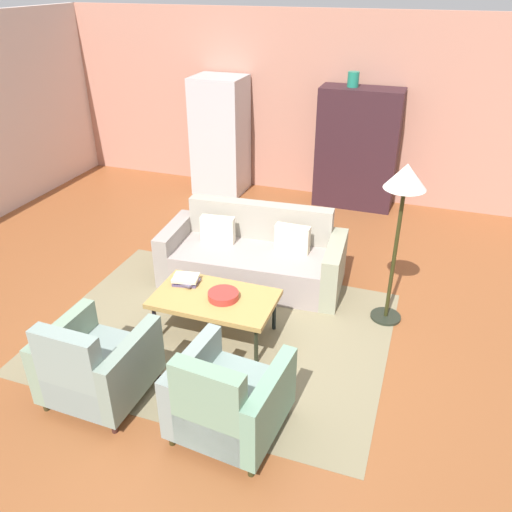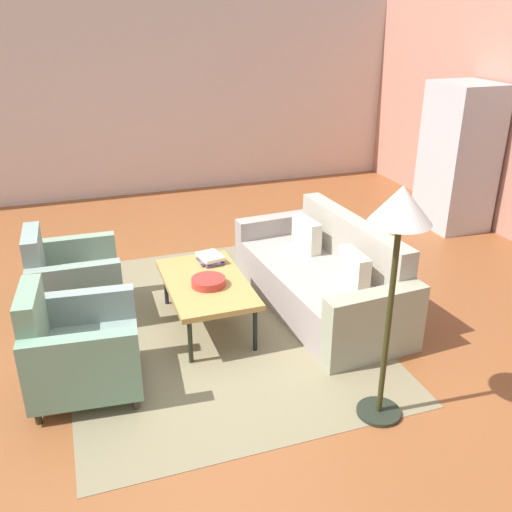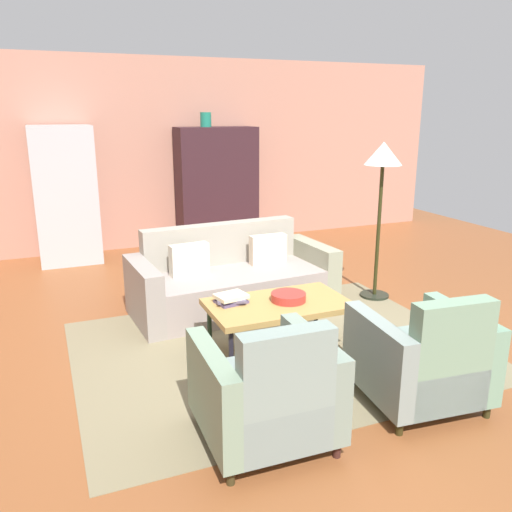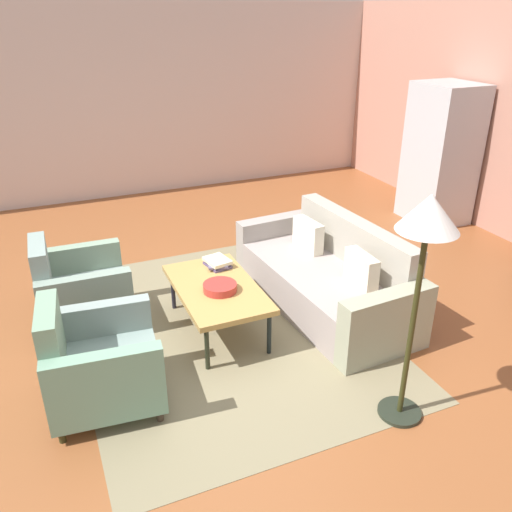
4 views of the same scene
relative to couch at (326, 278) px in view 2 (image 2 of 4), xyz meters
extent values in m
plane|color=brown|center=(0.23, -1.19, -0.29)|extent=(10.78, 10.78, 0.00)
cube|color=beige|center=(-4.26, -1.19, 1.11)|extent=(0.12, 8.35, 2.80)
cube|color=#7B7153|center=(0.01, -1.14, -0.28)|extent=(3.40, 2.60, 0.01)
cube|color=gray|center=(0.01, -0.09, -0.08)|extent=(1.80, 1.02, 0.42)
cube|color=#9C9587|center=(-0.02, 0.27, 0.14)|extent=(1.75, 0.30, 0.86)
cube|color=gray|center=(0.96, -0.02, 0.02)|extent=(0.24, 0.91, 0.62)
cube|color=gray|center=(-0.95, -0.15, 0.02)|extent=(0.24, 0.91, 0.62)
cube|color=beige|center=(0.45, 0.04, 0.29)|extent=(0.40, 0.12, 0.32)
cube|color=beige|center=(-0.45, -0.02, 0.29)|extent=(0.41, 0.17, 0.32)
cylinder|color=black|center=(-0.52, -0.91, -0.08)|extent=(0.04, 0.04, 0.41)
cylinder|color=black|center=(0.54, -0.91, -0.08)|extent=(0.04, 0.04, 0.41)
cylinder|color=black|center=(-0.52, -1.47, -0.08)|extent=(0.04, 0.04, 0.41)
cylinder|color=black|center=(0.54, -1.47, -0.08)|extent=(0.04, 0.04, 0.41)
cube|color=#AD8445|center=(0.01, -1.19, 0.15)|extent=(1.20, 0.70, 0.05)
cylinder|color=#362C1A|center=(-0.93, -1.94, -0.24)|extent=(0.05, 0.05, 0.10)
cylinder|color=#372522|center=(-0.25, -1.96, -0.24)|extent=(0.05, 0.05, 0.10)
cylinder|color=#352C15|center=(-0.94, -2.62, -0.24)|extent=(0.05, 0.05, 0.10)
cylinder|color=#3A1D18|center=(-0.26, -2.63, -0.24)|extent=(0.05, 0.05, 0.10)
cube|color=gray|center=(-0.59, -2.29, -0.04)|extent=(0.58, 0.81, 0.30)
cube|color=gray|center=(-0.60, -2.62, 0.20)|extent=(0.56, 0.15, 0.78)
cube|color=gray|center=(-0.93, -2.28, 0.09)|extent=(0.14, 0.80, 0.56)
cube|color=gray|center=(-0.25, -2.30, 0.09)|extent=(0.14, 0.80, 0.56)
cylinder|color=#382519|center=(0.30, -1.92, -0.24)|extent=(0.05, 0.05, 0.10)
cylinder|color=#382C21|center=(0.98, -1.98, -0.24)|extent=(0.05, 0.05, 0.10)
cylinder|color=#2F280F|center=(0.24, -2.59, -0.24)|extent=(0.05, 0.05, 0.10)
cylinder|color=#2F2C13|center=(0.91, -2.66, -0.24)|extent=(0.05, 0.05, 0.10)
cube|color=gray|center=(0.61, -2.29, -0.04)|extent=(0.63, 0.85, 0.30)
cube|color=gray|center=(0.57, -2.61, 0.20)|extent=(0.57, 0.19, 0.78)
cube|color=gray|center=(0.27, -2.25, 0.09)|extent=(0.20, 0.81, 0.56)
cube|color=gray|center=(0.94, -2.32, 0.09)|extent=(0.20, 0.81, 0.56)
cylinder|color=#AF2F29|center=(0.10, -1.19, 0.21)|extent=(0.30, 0.30, 0.07)
cube|color=#52456E|center=(-0.37, -1.05, 0.18)|extent=(0.28, 0.23, 0.02)
cube|color=#58506A|center=(-0.37, -1.05, 0.20)|extent=(0.28, 0.24, 0.02)
cube|color=beige|center=(-0.37, -1.05, 0.23)|extent=(0.29, 0.24, 0.03)
cube|color=#B7BABF|center=(-1.47, 2.54, 0.64)|extent=(0.80, 0.70, 1.85)
cylinder|color=#99999E|center=(-1.42, 2.91, 0.73)|extent=(0.02, 0.02, 0.70)
cylinder|color=black|center=(1.61, -0.33, -0.27)|extent=(0.32, 0.32, 0.03)
cylinder|color=#2C2C12|center=(1.61, -0.33, 0.47)|extent=(0.04, 0.04, 1.45)
cone|color=silver|center=(1.61, -0.33, 1.31)|extent=(0.40, 0.40, 0.24)
camera|label=1|loc=(1.79, -5.07, 2.97)|focal=36.32mm
camera|label=2|loc=(4.42, -2.24, 2.43)|focal=39.71mm
camera|label=3|loc=(-1.76, -4.99, 1.75)|focal=36.72mm
camera|label=4|loc=(3.99, -2.51, 2.48)|focal=37.17mm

